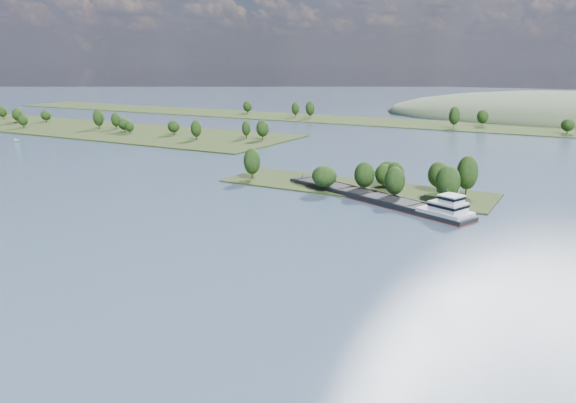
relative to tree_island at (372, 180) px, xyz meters
The scene contains 6 objects.
ground 59.23m from the tree_island, 97.40° to the right, with size 1800.00×1800.00×0.00m, color #394D63.
tree_island is the anchor object (origin of this frame).
left_bank 249.64m from the tree_island, 160.96° to the left, with size 300.00×80.00×15.26m.
back_shoreline 221.27m from the tree_island, 89.73° to the left, with size 900.00×60.00×16.01m.
cargo_barge 17.13m from the tree_island, 56.23° to the right, with size 74.02×36.60×10.30m.
motorboat 224.80m from the tree_island, behind, with size 1.91×5.08×1.96m, color silver.
Camera 1 is at (77.02, -7.22, 45.62)m, focal length 35.00 mm.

